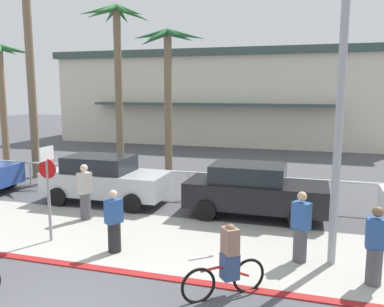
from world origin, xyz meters
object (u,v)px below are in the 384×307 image
at_px(stop_sign_bike_lane, 48,180).
at_px(palm_tree_0, 1,74).
at_px(palm_tree_2, 117,46).
at_px(pedestrian_1, 375,249).
at_px(car_silver_1, 105,179).
at_px(pedestrian_3, 301,230).
at_px(pedestrian_0, 114,224).
at_px(pedestrian_2, 85,194).
at_px(car_black_2, 254,190).
at_px(cyclist_red_0, 228,262).
at_px(palm_tree_3, 168,65).
at_px(streetlight_curb, 342,78).
at_px(palm_tree_1, 27,21).

distance_m(stop_sign_bike_lane, palm_tree_0, 12.84).
relative_size(palm_tree_0, palm_tree_2, 0.79).
bearing_deg(pedestrian_1, car_silver_1, 154.59).
relative_size(palm_tree_2, pedestrian_3, 4.69).
height_order(pedestrian_0, pedestrian_2, pedestrian_2).
bearing_deg(car_black_2, pedestrian_1, -52.01).
distance_m(stop_sign_bike_lane, pedestrian_1, 8.00).
distance_m(pedestrian_0, pedestrian_1, 5.96).
bearing_deg(stop_sign_bike_lane, cyclist_red_0, -16.30).
bearing_deg(car_black_2, pedestrian_0, -126.71).
bearing_deg(palm_tree_3, stop_sign_bike_lane, -89.94).
bearing_deg(pedestrian_0, palm_tree_3, 101.97).
relative_size(streetlight_curb, palm_tree_3, 1.11).
relative_size(palm_tree_1, pedestrian_1, 5.81).
height_order(palm_tree_0, palm_tree_2, palm_tree_2).
xyz_separation_m(stop_sign_bike_lane, palm_tree_3, (-0.01, 9.24, 3.47)).
relative_size(cyclist_red_0, pedestrian_0, 0.94).
bearing_deg(palm_tree_2, stop_sign_bike_lane, -74.35).
xyz_separation_m(palm_tree_0, palm_tree_2, (6.35, 0.50, 1.24)).
bearing_deg(pedestrian_2, streetlight_curb, -11.20).
distance_m(palm_tree_1, pedestrian_2, 9.56).
height_order(cyclist_red_0, pedestrian_1, pedestrian_1).
bearing_deg(palm_tree_1, stop_sign_bike_lane, -50.20).
height_order(palm_tree_1, car_silver_1, palm_tree_1).
bearing_deg(palm_tree_2, palm_tree_0, -175.53).
xyz_separation_m(palm_tree_2, car_black_2, (7.47, -5.47, -5.19)).
bearing_deg(palm_tree_0, streetlight_curb, -27.17).
xyz_separation_m(stop_sign_bike_lane, pedestrian_3, (6.44, 0.55, -0.89)).
distance_m(palm_tree_0, pedestrian_0, 14.64).
bearing_deg(pedestrian_2, pedestrian_0, -44.85).
height_order(stop_sign_bike_lane, car_silver_1, stop_sign_bike_lane).
height_order(streetlight_curb, cyclist_red_0, streetlight_curb).
relative_size(stop_sign_bike_lane, palm_tree_2, 0.32).
height_order(palm_tree_0, pedestrian_2, palm_tree_0).
bearing_deg(pedestrian_1, pedestrian_0, 179.90).
bearing_deg(palm_tree_3, palm_tree_1, -155.32).
xyz_separation_m(stop_sign_bike_lane, palm_tree_1, (-5.57, 6.69, 5.30)).
distance_m(pedestrian_2, pedestrian_3, 6.64).
bearing_deg(pedestrian_1, car_black_2, 127.99).
bearing_deg(palm_tree_2, pedestrian_3, -43.78).
distance_m(palm_tree_1, cyclist_red_0, 14.87).
relative_size(streetlight_curb, car_black_2, 1.70).
xyz_separation_m(palm_tree_3, pedestrian_2, (-0.06, -7.38, -4.33)).
relative_size(palm_tree_0, palm_tree_3, 0.93).
distance_m(streetlight_curb, pedestrian_2, 8.14).
xyz_separation_m(palm_tree_1, car_silver_1, (5.14, -2.90, -6.10)).
distance_m(car_silver_1, car_black_2, 5.33).
height_order(car_black_2, pedestrian_0, car_black_2).
relative_size(streetlight_curb, palm_tree_1, 0.76).
distance_m(palm_tree_2, pedestrian_2, 9.34).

